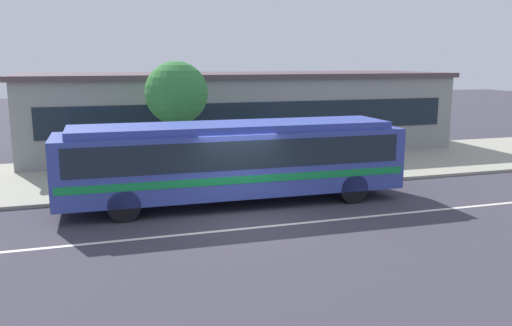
% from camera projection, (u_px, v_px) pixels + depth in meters
% --- Properties ---
extents(ground_plane, '(120.00, 120.00, 0.00)m').
position_uv_depth(ground_plane, '(246.00, 220.00, 16.17)').
color(ground_plane, '#393641').
extents(sidewalk_slab, '(60.00, 8.00, 0.12)m').
position_uv_depth(sidewalk_slab, '(198.00, 171.00, 23.05)').
color(sidewalk_slab, '#9A9987').
rests_on(sidewalk_slab, ground_plane).
extents(lane_stripe_center, '(56.00, 0.16, 0.01)m').
position_uv_depth(lane_stripe_center, '(254.00, 228.00, 15.42)').
color(lane_stripe_center, silver).
rests_on(lane_stripe_center, ground_plane).
extents(transit_bus, '(11.48, 2.75, 2.72)m').
position_uv_depth(transit_bus, '(234.00, 157.00, 17.80)').
color(transit_bus, '#354599').
rests_on(transit_bus, ground_plane).
extents(pedestrian_waiting_near_sign, '(0.43, 0.43, 1.68)m').
position_uv_depth(pedestrian_waiting_near_sign, '(211.00, 162.00, 19.64)').
color(pedestrian_waiting_near_sign, '#2B224B').
rests_on(pedestrian_waiting_near_sign, sidewalk_slab).
extents(street_tree_near_stop, '(2.55, 2.55, 4.63)m').
position_uv_depth(street_tree_near_stop, '(176.00, 94.00, 21.50)').
color(street_tree_near_stop, brown).
rests_on(street_tree_near_stop, sidewalk_slab).
extents(station_building, '(22.02, 7.16, 4.12)m').
position_uv_depth(station_building, '(239.00, 112.00, 28.42)').
color(station_building, gray).
rests_on(station_building, ground_plane).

